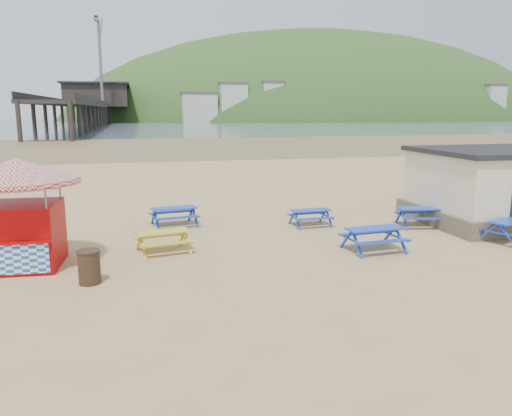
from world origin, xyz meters
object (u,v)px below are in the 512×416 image
object	(u,v)px
picnic_table_yellow	(163,242)
ice_cream_kiosk	(19,199)
amenity_block	(508,186)
litter_bin	(89,267)
picnic_table_blue_b	(311,218)
picnic_table_blue_a	(174,217)

from	to	relation	value
picnic_table_yellow	ice_cream_kiosk	size ratio (longest dim) A/B	0.50
amenity_block	picnic_table_yellow	bearing A→B (deg)	-174.68
litter_bin	picnic_table_yellow	bearing A→B (deg)	51.02
picnic_table_blue_b	litter_bin	world-z (taller)	litter_bin
picnic_table_blue_a	amenity_block	xyz separation A→B (m)	(13.96, -2.51, 1.18)
picnic_table_blue_a	litter_bin	distance (m)	7.14
ice_cream_kiosk	amenity_block	distance (m)	18.98
picnic_table_blue_a	picnic_table_yellow	bearing A→B (deg)	-108.54
picnic_table_blue_a	litter_bin	world-z (taller)	litter_bin
picnic_table_blue_a	amenity_block	size ratio (longest dim) A/B	0.28
ice_cream_kiosk	amenity_block	bearing A→B (deg)	9.35
picnic_table_yellow	litter_bin	world-z (taller)	litter_bin
picnic_table_blue_a	ice_cream_kiosk	distance (m)	6.84
picnic_table_blue_a	litter_bin	xyz separation A→B (m)	(-2.83, -6.55, 0.09)
picnic_table_blue_b	litter_bin	xyz separation A→B (m)	(-8.34, -5.25, 0.14)
picnic_table_blue_b	picnic_table_yellow	world-z (taller)	picnic_table_yellow
picnic_table_blue_a	picnic_table_blue_b	distance (m)	5.66
amenity_block	picnic_table_blue_b	bearing A→B (deg)	171.84
picnic_table_blue_b	picnic_table_yellow	size ratio (longest dim) A/B	0.86
picnic_table_yellow	picnic_table_blue_b	bearing A→B (deg)	11.85
litter_bin	picnic_table_blue_b	bearing A→B (deg)	32.20
amenity_block	litter_bin	bearing A→B (deg)	-166.47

